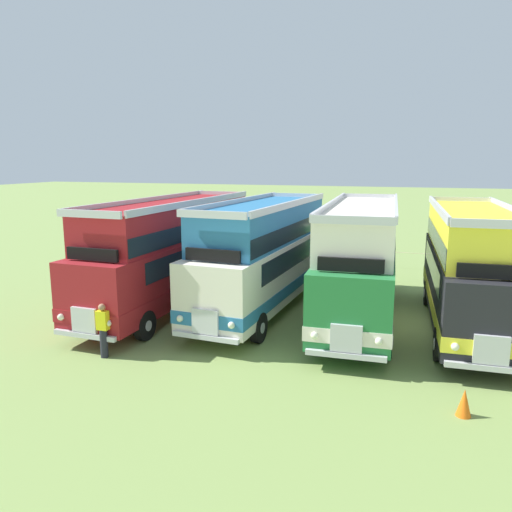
# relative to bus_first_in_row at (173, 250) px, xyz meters

# --- Properties ---
(ground_plane) EXTENTS (200.00, 200.00, 0.00)m
(ground_plane) POSITION_rel_bus_first_in_row_xyz_m (9.61, 0.27, -2.36)
(ground_plane) COLOR #7A934C
(bus_first_in_row) EXTENTS (2.83, 11.57, 4.52)m
(bus_first_in_row) POSITION_rel_bus_first_in_row_xyz_m (0.00, 0.00, 0.00)
(bus_first_in_row) COLOR maroon
(bus_first_in_row) RESTS_ON ground
(bus_second_in_row) EXTENTS (3.11, 10.30, 4.52)m
(bus_second_in_row) POSITION_rel_bus_first_in_row_xyz_m (3.85, 0.37, -0.01)
(bus_second_in_row) COLOR silver
(bus_second_in_row) RESTS_ON ground
(bus_third_in_row) EXTENTS (3.05, 11.06, 4.52)m
(bus_third_in_row) POSITION_rel_bus_first_in_row_xyz_m (7.69, 0.65, -0.00)
(bus_third_in_row) COLOR #237538
(bus_third_in_row) RESTS_ON ground
(bus_fourth_in_row) EXTENTS (2.94, 9.84, 4.52)m
(bus_fourth_in_row) POSITION_rel_bus_first_in_row_xyz_m (11.53, 0.37, -0.01)
(bus_fourth_in_row) COLOR black
(bus_fourth_in_row) RESTS_ON ground
(cone_mid_row) EXTENTS (0.36, 0.36, 0.69)m
(cone_mid_row) POSITION_rel_bus_first_in_row_xyz_m (10.99, -6.34, -2.02)
(cone_mid_row) COLOR orange
(cone_mid_row) RESTS_ON ground
(marshal_person) EXTENTS (0.36, 0.24, 1.73)m
(marshal_person) POSITION_rel_bus_first_in_row_xyz_m (0.62, -5.93, -1.48)
(marshal_person) COLOR #23232D
(marshal_person) RESTS_ON ground
(rope_fence_line) EXTENTS (25.31, 0.08, 1.05)m
(rope_fence_line) POSITION_rel_bus_first_in_row_xyz_m (9.61, 10.31, -1.65)
(rope_fence_line) COLOR #8C704C
(rope_fence_line) RESTS_ON ground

